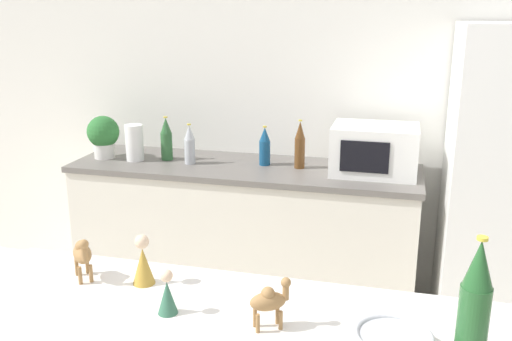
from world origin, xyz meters
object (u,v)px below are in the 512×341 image
at_px(camel_figurine, 270,300).
at_px(camel_figurine_second, 82,253).
at_px(back_bottle_3, 265,147).
at_px(paper_towel_roll, 134,143).
at_px(back_bottle_1, 300,145).
at_px(fruit_bowl, 393,341).
at_px(microwave, 374,150).
at_px(wine_bottle, 475,306).
at_px(potted_plant, 103,135).
at_px(back_bottle_0, 166,139).
at_px(wise_man_figurine_crimson, 143,263).
at_px(back_bottle_2, 190,145).
at_px(wise_man_figurine_purple, 167,295).

relative_size(camel_figurine, camel_figurine_second, 0.93).
xyz_separation_m(back_bottle_3, camel_figurine_second, (-0.13, -1.83, 0.08)).
bearing_deg(back_bottle_3, camel_figurine, -76.04).
relative_size(paper_towel_roll, back_bottle_1, 0.77).
relative_size(fruit_bowl, camel_figurine_second, 1.31).
height_order(microwave, wine_bottle, wine_bottle).
height_order(potted_plant, back_bottle_0, back_bottle_0).
height_order(paper_towel_roll, wise_man_figurine_crimson, wise_man_figurine_crimson).
bearing_deg(wine_bottle, camel_figurine_second, 171.34).
relative_size(back_bottle_2, fruit_bowl, 1.26).
bearing_deg(wise_man_figurine_purple, wise_man_figurine_crimson, 133.81).
height_order(microwave, fruit_bowl, microwave).
xyz_separation_m(potted_plant, wise_man_figurine_crimson, (1.09, -1.72, 0.03)).
height_order(paper_towel_roll, wise_man_figurine_purple, wise_man_figurine_purple).
bearing_deg(back_bottle_2, back_bottle_3, 10.84).
height_order(fruit_bowl, camel_figurine, camel_figurine).
distance_m(wine_bottle, wise_man_figurine_purple, 0.79).
height_order(back_bottle_0, wise_man_figurine_purple, back_bottle_0).
relative_size(microwave, wise_man_figurine_purple, 3.67).
bearing_deg(back_bottle_2, fruit_bowl, -56.64).
relative_size(wine_bottle, wise_man_figurine_purple, 2.49).
relative_size(microwave, camel_figurine_second, 3.19).
distance_m(back_bottle_3, wise_man_figurine_purple, 1.96).
relative_size(paper_towel_roll, fruit_bowl, 1.14).
height_order(back_bottle_3, fruit_bowl, back_bottle_3).
height_order(back_bottle_2, back_bottle_3, back_bottle_2).
xyz_separation_m(microwave, wise_man_figurine_purple, (-0.45, -1.93, 0.03)).
xyz_separation_m(paper_towel_roll, wise_man_figurine_crimson, (0.87, -1.71, 0.07)).
relative_size(back_bottle_1, wise_man_figurine_purple, 2.23).
distance_m(microwave, back_bottle_3, 0.65).
bearing_deg(microwave, back_bottle_1, 179.16).
bearing_deg(wise_man_figurine_crimson, back_bottle_3, 91.84).
relative_size(fruit_bowl, camel_figurine, 1.41).
bearing_deg(back_bottle_1, camel_figurine, -82.10).
bearing_deg(potted_plant, back_bottle_0, 8.01).
bearing_deg(potted_plant, wise_man_figurine_purple, -56.70).
distance_m(back_bottle_1, wine_bottle, 2.13).
xyz_separation_m(back_bottle_3, wine_bottle, (0.98, -2.00, 0.15)).
distance_m(back_bottle_0, fruit_bowl, 2.42).
relative_size(fruit_bowl, wise_man_figurine_purple, 1.51).
bearing_deg(wise_man_figurine_purple, camel_figurine_second, 159.33).
distance_m(paper_towel_roll, wine_bottle, 2.62).
relative_size(fruit_bowl, wise_man_figurine_crimson, 1.24).
xyz_separation_m(back_bottle_3, fruit_bowl, (0.80, -1.99, 0.02)).
relative_size(camel_figurine_second, wise_man_figurine_purple, 1.15).
bearing_deg(back_bottle_3, camel_figurine_second, -94.15).
height_order(potted_plant, camel_figurine, potted_plant).
relative_size(wine_bottle, camel_figurine, 2.34).
distance_m(back_bottle_2, fruit_bowl, 2.28).
distance_m(back_bottle_2, camel_figurine, 2.09).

